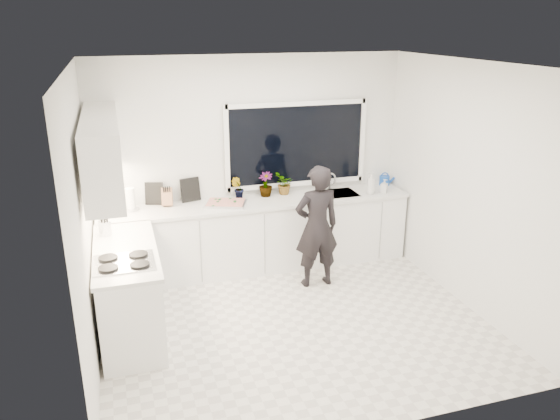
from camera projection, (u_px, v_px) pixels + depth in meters
name	position (u px, v px, depth m)	size (l,w,h in m)	color
floor	(294.00, 322.00, 5.90)	(4.00, 3.50, 0.02)	beige
wall_back	(252.00, 162.00, 7.04)	(4.00, 0.02, 2.70)	white
wall_left	(83.00, 224.00, 4.89)	(0.02, 3.50, 2.70)	white
wall_right	(468.00, 186.00, 6.01)	(0.02, 3.50, 2.70)	white
ceiling	(296.00, 63.00, 5.00)	(4.00, 3.50, 0.02)	white
window	(297.00, 144.00, 7.11)	(1.80, 0.02, 1.00)	black
base_cabinets_back	(259.00, 236.00, 7.06)	(3.92, 0.58, 0.88)	white
base_cabinets_left	(129.00, 292.00, 5.60)	(0.58, 1.60, 0.88)	white
countertop_back	(258.00, 203.00, 6.90)	(3.94, 0.62, 0.04)	silver
countertop_left	(125.00, 251.00, 5.45)	(0.62, 1.60, 0.04)	silver
upper_cabinets	(102.00, 151.00, 5.42)	(0.34, 2.10, 0.70)	white
sink	(335.00, 197.00, 7.21)	(0.58, 0.42, 0.14)	silver
faucet	(330.00, 181.00, 7.33)	(0.03, 0.03, 0.22)	silver
stovetop	(124.00, 262.00, 5.12)	(0.56, 0.48, 0.03)	black
person	(317.00, 227.00, 6.50)	(0.55, 0.36, 1.51)	black
pizza_tray	(226.00, 203.00, 6.75)	(0.49, 0.36, 0.03)	silver
pizza	(226.00, 202.00, 6.75)	(0.45, 0.32, 0.01)	#AC3016
watering_can	(384.00, 181.00, 7.53)	(0.14, 0.14, 0.13)	#1346B2
paper_towel_roll	(131.00, 200.00, 6.52)	(0.11, 0.11, 0.26)	white
knife_block	(167.00, 197.00, 6.68)	(0.13, 0.10, 0.22)	#8A6040
utensil_crock	(105.00, 228.00, 5.78)	(0.13, 0.13, 0.16)	#BBBBC0
picture_frame_large	(154.00, 194.00, 6.72)	(0.22, 0.02, 0.28)	black
picture_frame_small	(190.00, 190.00, 6.84)	(0.25, 0.02, 0.30)	black
herb_plants	(271.00, 185.00, 7.06)	(0.87, 0.33, 0.32)	#26662D
soap_bottles	(374.00, 184.00, 7.15)	(0.31, 0.12, 0.29)	#D8BF66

